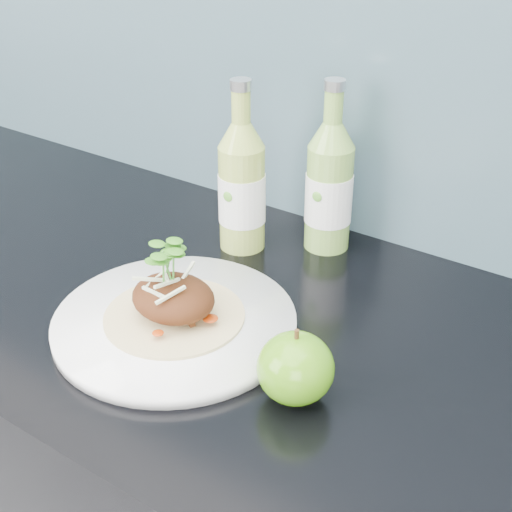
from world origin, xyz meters
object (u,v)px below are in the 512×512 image
object	(u,v)px
green_apple	(296,368)
cider_bottle_left	(242,187)
dinner_plate	(175,322)
cider_bottle_right	(329,187)

from	to	relation	value
green_apple	cider_bottle_left	distance (m)	0.35
cider_bottle_left	dinner_plate	bearing A→B (deg)	-69.20
dinner_plate	green_apple	distance (m)	0.19
cider_bottle_left	cider_bottle_right	bearing A→B (deg)	41.55
cider_bottle_left	cider_bottle_right	world-z (taller)	same
dinner_plate	cider_bottle_left	size ratio (longest dim) A/B	1.51
dinner_plate	cider_bottle_right	world-z (taller)	cider_bottle_right
cider_bottle_left	green_apple	bearing A→B (deg)	-38.06
cider_bottle_right	dinner_plate	bearing A→B (deg)	-107.15
dinner_plate	cider_bottle_right	size ratio (longest dim) A/B	1.51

